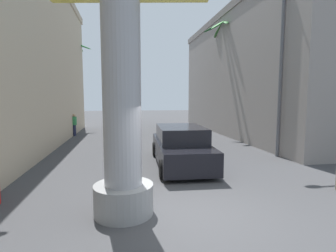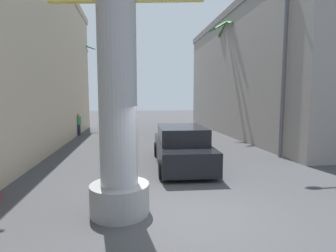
% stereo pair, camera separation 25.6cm
% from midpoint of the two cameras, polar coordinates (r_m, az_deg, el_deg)
% --- Properties ---
extents(ground_plane, '(84.58, 84.58, 0.00)m').
position_cam_midpoint_polar(ground_plane, '(15.90, -4.36, -3.65)').
color(ground_plane, '#424244').
extents(building_right, '(7.41, 19.15, 8.96)m').
position_cam_midpoint_polar(building_right, '(21.49, 20.20, 10.53)').
color(building_right, gray).
rests_on(building_right, ground).
extents(neon_sign_pole, '(3.76, 1.37, 10.36)m').
position_cam_midpoint_polar(neon_sign_pole, '(6.30, -11.59, 24.87)').
color(neon_sign_pole, '#9E9EA3').
rests_on(neon_sign_pole, ground).
extents(street_lamp, '(2.32, 0.28, 7.77)m').
position_cam_midpoint_polar(street_lamp, '(12.86, 21.71, 14.41)').
color(street_lamp, '#59595E').
rests_on(street_lamp, ground).
extents(car_lead, '(2.23, 5.05, 1.56)m').
position_cam_midpoint_polar(car_lead, '(10.56, 2.07, -4.51)').
color(car_lead, black).
rests_on(car_lead, ground).
extents(palm_tree_mid_right, '(3.10, 3.14, 8.21)m').
position_cam_midpoint_polar(palm_tree_mid_right, '(19.86, 12.09, 14.41)').
color(palm_tree_mid_right, brown).
rests_on(palm_tree_mid_right, ground).
extents(palm_tree_far_left, '(2.90, 2.96, 7.58)m').
position_cam_midpoint_polar(palm_tree_far_left, '(24.94, -19.63, 9.97)').
color(palm_tree_far_left, brown).
rests_on(palm_tree_far_left, ground).
extents(pedestrian_far_left, '(0.39, 0.39, 1.59)m').
position_cam_midpoint_polar(pedestrian_far_left, '(19.83, -20.07, 0.62)').
color(pedestrian_far_left, '#1E233F').
rests_on(pedestrian_far_left, ground).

